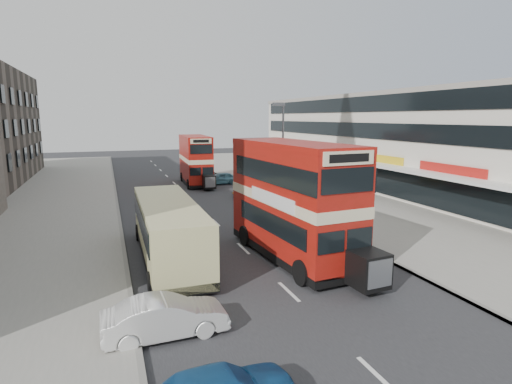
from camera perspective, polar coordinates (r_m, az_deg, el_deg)
name	(u,v)px	position (r m, az deg, el deg)	size (l,w,h in m)	color
ground	(311,313)	(15.84, 7.61, -16.13)	(160.00, 160.00, 0.00)	#28282B
road_surface	(197,205)	(33.96, -8.03, -1.79)	(12.00, 90.00, 0.01)	#28282B
pavement_right	(328,195)	(38.15, 9.89, -0.41)	(12.00, 90.00, 0.15)	gray
pavement_left	(31,216)	(33.72, -28.44, -2.91)	(12.00, 90.00, 0.15)	gray
kerb_left	(118,210)	(33.29, -18.37, -2.33)	(0.20, 90.00, 0.16)	gray
kerb_right	(268,199)	(35.64, 1.61, -1.00)	(0.20, 90.00, 0.16)	gray
commercial_row	(391,141)	(43.67, 17.94, 6.69)	(9.90, 46.20, 9.30)	beige
street_lamp	(282,145)	(33.35, 3.59, 6.37)	(1.00, 0.20, 8.12)	slate
bus_main	(293,200)	(20.63, 5.09, -1.12)	(3.57, 10.31, 5.64)	black
bus_second	(196,160)	(44.28, -8.27, 4.39)	(2.86, 9.05, 4.92)	black
coach	(168,228)	(21.04, -11.89, -4.89)	(2.77, 10.31, 2.72)	black
car_left_front	(165,317)	(14.29, -12.29, -16.40)	(1.39, 4.00, 1.32)	silver
car_right_a	(270,197)	(33.49, 1.89, -0.72)	(1.84, 4.53, 1.32)	#AB112A
car_right_b	(255,191)	(36.92, -0.09, 0.18)	(1.89, 4.11, 1.14)	orange
car_right_c	(221,178)	(44.09, -4.82, 1.88)	(1.52, 3.78, 1.29)	teal
pedestrian_near	(329,202)	(30.07, 9.95, -1.33)	(0.68, 0.46, 1.84)	gray
cyclist	(260,196)	(33.98, 0.60, -0.58)	(0.92, 2.00, 1.95)	gray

